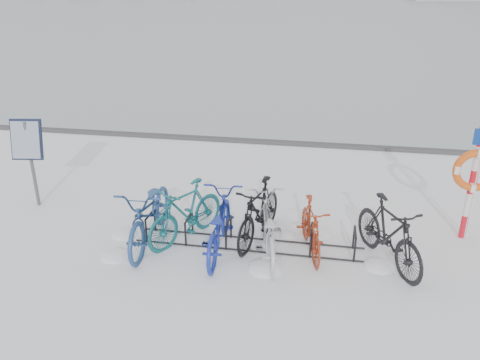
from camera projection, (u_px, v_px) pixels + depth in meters
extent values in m
plane|color=white|center=(249.00, 245.00, 8.24)|extent=(900.00, 900.00, 0.00)
cube|color=#A3B1B8|center=(328.00, 4.00, 149.41)|extent=(400.00, 298.00, 0.02)
cube|color=#3F3F42|center=(282.00, 143.00, 13.59)|extent=(400.00, 0.25, 0.10)
cylinder|color=black|center=(146.00, 231.00, 8.26)|extent=(0.04, 0.04, 0.44)
cylinder|color=black|center=(155.00, 220.00, 8.66)|extent=(0.04, 0.04, 0.44)
cylinder|color=black|center=(150.00, 215.00, 8.37)|extent=(0.04, 0.44, 0.04)
cylinder|color=black|center=(185.00, 235.00, 8.13)|extent=(0.04, 0.04, 0.44)
cylinder|color=black|center=(192.00, 223.00, 8.53)|extent=(0.04, 0.04, 0.44)
cylinder|color=black|center=(188.00, 218.00, 8.25)|extent=(0.04, 0.44, 0.04)
cylinder|color=black|center=(226.00, 238.00, 8.01)|extent=(0.04, 0.04, 0.44)
cylinder|color=black|center=(231.00, 227.00, 8.41)|extent=(0.04, 0.04, 0.44)
cylinder|color=black|center=(228.00, 221.00, 8.13)|extent=(0.04, 0.44, 0.04)
cylinder|color=black|center=(268.00, 242.00, 7.89)|extent=(0.04, 0.04, 0.44)
cylinder|color=black|center=(271.00, 230.00, 8.29)|extent=(0.04, 0.04, 0.44)
cylinder|color=black|center=(269.00, 225.00, 8.01)|extent=(0.04, 0.44, 0.04)
cylinder|color=black|center=(310.00, 246.00, 7.77)|extent=(0.04, 0.04, 0.44)
cylinder|color=black|center=(312.00, 234.00, 8.17)|extent=(0.04, 0.04, 0.44)
cylinder|color=black|center=(312.00, 228.00, 7.89)|extent=(0.04, 0.44, 0.04)
cylinder|color=black|center=(355.00, 250.00, 7.65)|extent=(0.04, 0.04, 0.44)
cylinder|color=black|center=(354.00, 237.00, 8.05)|extent=(0.04, 0.04, 0.44)
cylinder|color=black|center=(355.00, 232.00, 7.77)|extent=(0.04, 0.44, 0.04)
cylinder|color=black|center=(246.00, 251.00, 8.03)|extent=(4.00, 0.03, 0.03)
cylinder|color=black|center=(251.00, 238.00, 8.43)|extent=(4.00, 0.03, 0.03)
cylinder|color=#595B5E|center=(32.00, 165.00, 9.45)|extent=(0.07, 0.07, 1.78)
cube|color=black|center=(27.00, 139.00, 9.22)|extent=(0.64, 0.32, 0.81)
cube|color=#8C99AD|center=(25.00, 140.00, 9.18)|extent=(0.57, 0.25, 0.72)
cylinder|color=red|center=(463.00, 226.00, 8.43)|extent=(0.10, 0.10, 0.43)
cylinder|color=silver|center=(467.00, 205.00, 8.27)|extent=(0.10, 0.10, 0.43)
cylinder|color=red|center=(472.00, 182.00, 8.10)|extent=(0.10, 0.10, 0.43)
cylinder|color=silver|center=(477.00, 158.00, 7.94)|extent=(0.10, 0.10, 0.43)
torus|color=#DF5515|center=(476.00, 171.00, 7.93)|extent=(0.76, 0.13, 0.76)
imported|color=navy|center=(151.00, 211.00, 8.18)|extent=(0.92, 2.28, 1.17)
imported|color=#155F67|center=(186.00, 210.00, 8.28)|extent=(1.32, 1.84, 1.09)
imported|color=#1A2D9E|center=(218.00, 223.00, 7.90)|extent=(0.80, 2.02, 1.04)
imported|color=black|center=(259.00, 210.00, 8.26)|extent=(0.96, 1.94, 1.12)
imported|color=#BABEC3|center=(267.00, 226.00, 7.82)|extent=(1.09, 2.05, 1.02)
imported|color=#9B3117|center=(311.00, 226.00, 7.89)|extent=(0.79, 1.65, 0.95)
imported|color=black|center=(389.00, 231.00, 7.53)|extent=(1.31, 1.91, 1.13)
ellipsoid|color=white|center=(265.00, 269.00, 7.54)|extent=(0.57, 0.57, 0.20)
ellipsoid|color=white|center=(125.00, 235.00, 8.58)|extent=(0.46, 0.46, 0.16)
ellipsoid|color=white|center=(288.00, 235.00, 8.58)|extent=(0.31, 0.31, 0.11)
ellipsoid|color=white|center=(116.00, 256.00, 7.89)|extent=(0.51, 0.51, 0.18)
ellipsoid|color=white|center=(405.00, 253.00, 7.99)|extent=(0.51, 0.51, 0.18)
ellipsoid|color=white|center=(220.00, 225.00, 8.95)|extent=(0.45, 0.45, 0.16)
ellipsoid|color=white|center=(379.00, 266.00, 7.61)|extent=(0.50, 0.50, 0.17)
ellipsoid|color=white|center=(320.00, 233.00, 8.63)|extent=(0.47, 0.47, 0.16)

